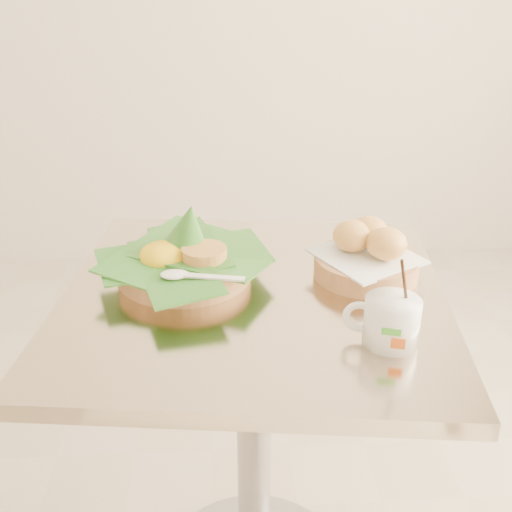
{
  "coord_description": "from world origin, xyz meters",
  "views": [
    {
      "loc": [
        0.04,
        -1.02,
        1.31
      ],
      "look_at": [
        0.1,
        0.03,
        0.82
      ],
      "focal_mm": 45.0,
      "sensor_mm": 36.0,
      "label": 1
    }
  ],
  "objects": [
    {
      "name": "rice_basket",
      "position": [
        -0.03,
        0.1,
        0.79
      ],
      "size": [
        0.32,
        0.32,
        0.16
      ],
      "rotation": [
        0.0,
        0.0,
        0.1
      ],
      "color": "#B9824F",
      "rests_on": "cafe_table"
    },
    {
      "name": "cafe_table",
      "position": [
        0.1,
        0.03,
        0.53
      ],
      "size": [
        0.78,
        0.78,
        0.75
      ],
      "rotation": [
        0.0,
        0.0,
        -0.12
      ],
      "color": "gray",
      "rests_on": "floor"
    },
    {
      "name": "bread_basket",
      "position": [
        0.32,
        0.09,
        0.79
      ],
      "size": [
        0.23,
        0.23,
        0.1
      ],
      "rotation": [
        0.0,
        0.0,
        -0.26
      ],
      "color": "#B9824F",
      "rests_on": "cafe_table"
    },
    {
      "name": "coffee_mug",
      "position": [
        0.31,
        -0.16,
        0.79
      ],
      "size": [
        0.12,
        0.09,
        0.15
      ],
      "rotation": [
        0.0,
        0.0,
        -0.28
      ],
      "color": "white",
      "rests_on": "cafe_table"
    }
  ]
}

